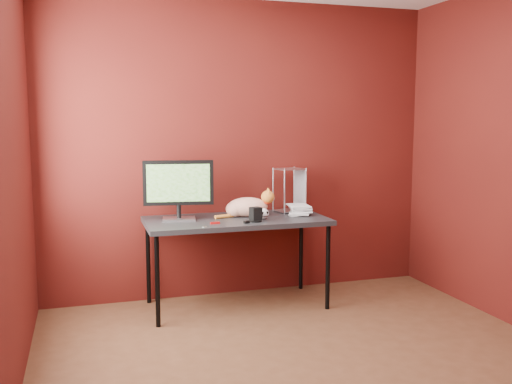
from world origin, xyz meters
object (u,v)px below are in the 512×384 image
object	(u,v)px
speaker	(256,215)
book_stack	(290,160)
monitor	(178,187)
skull_mug	(263,214)
desk	(236,224)
cat	(248,207)

from	to	relation	value
speaker	book_stack	world-z (taller)	book_stack
speaker	book_stack	distance (m)	0.62
monitor	skull_mug	world-z (taller)	monitor
desk	speaker	bearing A→B (deg)	-59.91
skull_mug	desk	bearing A→B (deg)	152.30
monitor	book_stack	distance (m)	0.99
cat	skull_mug	size ratio (longest dim) A/B	5.64
desk	monitor	distance (m)	0.57
skull_mug	book_stack	world-z (taller)	book_stack
desk	monitor	xyz separation A→B (m)	(-0.47, 0.05, 0.32)
book_stack	speaker	bearing A→B (deg)	-146.39
monitor	skull_mug	xyz separation A→B (m)	(0.67, -0.15, -0.23)
skull_mug	speaker	world-z (taller)	speaker
cat	speaker	xyz separation A→B (m)	(-0.01, -0.25, -0.03)
skull_mug	monitor	bearing A→B (deg)	165.21
skull_mug	book_stack	distance (m)	0.54
desk	skull_mug	size ratio (longest dim) A/B	16.27
cat	speaker	world-z (taller)	cat
monitor	skull_mug	bearing A→B (deg)	-3.73
desk	speaker	size ratio (longest dim) A/B	12.78
skull_mug	book_stack	bearing A→B (deg)	27.36
speaker	book_stack	bearing A→B (deg)	19.38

